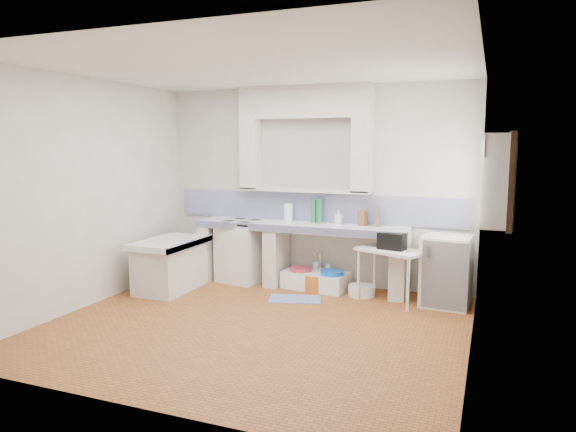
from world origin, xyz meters
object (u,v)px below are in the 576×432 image
(stove, at_px, (242,252))
(fridge, at_px, (446,271))
(side_table, at_px, (390,276))
(sink, at_px, (316,281))

(stove, distance_m, fridge, 2.90)
(side_table, bearing_deg, sink, -172.10)
(sink, xyz_separation_m, side_table, (1.08, -0.28, 0.24))
(side_table, bearing_deg, stove, -164.96)
(stove, relative_size, fridge, 0.98)
(stove, xyz_separation_m, fridge, (2.89, -0.15, 0.01))
(sink, xyz_separation_m, fridge, (1.75, -0.14, 0.33))
(fridge, bearing_deg, side_table, -163.29)
(stove, bearing_deg, side_table, 3.47)
(sink, relative_size, side_table, 1.08)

